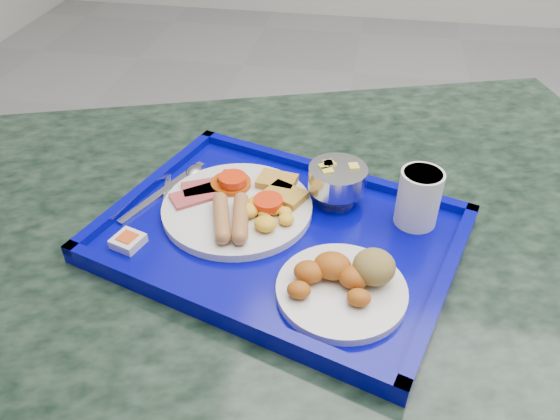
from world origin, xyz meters
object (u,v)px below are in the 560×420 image
object	(u,v)px
table	(273,328)
juice_cup	(419,196)
bread_plate	(345,281)
tray	(280,236)
fruit_bowl	(337,179)
main_plate	(241,205)

from	to	relation	value
table	juice_cup	size ratio (longest dim) A/B	18.14
bread_plate	tray	bearing A→B (deg)	135.49
bread_plate	fruit_bowl	world-z (taller)	fruit_bowl
table	tray	xyz separation A→B (m)	(0.01, -0.02, 0.22)
bread_plate	juice_cup	xyz separation A→B (m)	(0.09, 0.16, 0.03)
table	tray	world-z (taller)	tray
tray	fruit_bowl	world-z (taller)	fruit_bowl
main_plate	bread_plate	bearing A→B (deg)	-39.37
main_plate	juice_cup	size ratio (longest dim) A/B	2.63
tray	main_plate	bearing A→B (deg)	150.35
juice_cup	fruit_bowl	bearing A→B (deg)	164.88
table	main_plate	distance (m)	0.25
fruit_bowl	juice_cup	size ratio (longest dim) A/B	1.03
tray	bread_plate	distance (m)	0.14
main_plate	juice_cup	bearing A→B (deg)	4.91
juice_cup	main_plate	bearing A→B (deg)	-175.09
tray	juice_cup	distance (m)	0.20
main_plate	bread_plate	size ratio (longest dim) A/B	1.36
tray	fruit_bowl	bearing A→B (deg)	51.89
bread_plate	juice_cup	distance (m)	0.18
tray	bread_plate	bearing A→B (deg)	-44.51
bread_plate	main_plate	bearing A→B (deg)	140.63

